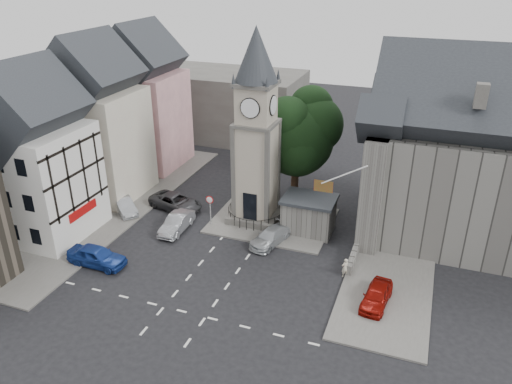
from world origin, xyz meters
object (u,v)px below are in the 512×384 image
at_px(stone_shelter, 309,214).
at_px(pedestrian, 345,268).
at_px(car_west_blue, 97,256).
at_px(car_east_red, 377,296).
at_px(clock_tower, 256,130).

height_order(stone_shelter, pedestrian, stone_shelter).
bearing_deg(car_west_blue, car_east_red, -82.78).
bearing_deg(car_east_red, stone_shelter, 136.84).
height_order(stone_shelter, car_west_blue, stone_shelter).
distance_m(car_west_blue, car_east_red, 20.23).
height_order(clock_tower, car_east_red, clock_tower).
xyz_separation_m(clock_tower, car_west_blue, (-8.58, -10.85, -7.35)).
bearing_deg(pedestrian, clock_tower, -73.87).
distance_m(stone_shelter, pedestrian, 6.94).
relative_size(car_west_blue, pedestrian, 3.04).
relative_size(stone_shelter, car_east_red, 1.10).
relative_size(stone_shelter, pedestrian, 2.90).
bearing_deg(car_west_blue, stone_shelter, -52.02).
height_order(car_east_red, pedestrian, pedestrian).
distance_m(clock_tower, car_west_blue, 15.67).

